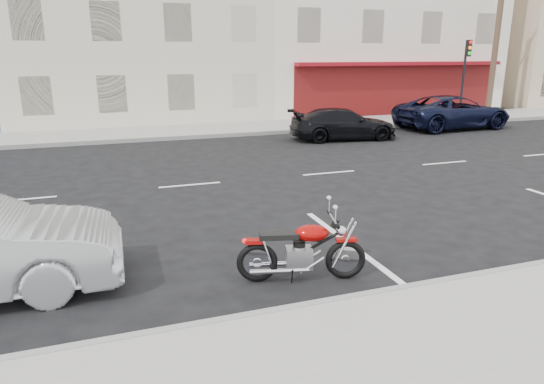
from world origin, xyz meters
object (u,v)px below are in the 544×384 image
Objects in this scene: motorcycle at (347,251)px; suv_far at (453,112)px; fire_hydrant at (434,110)px; traffic_light at (465,69)px; utility_pole at (498,24)px; car_far at (343,124)px.

motorcycle is 16.88m from suv_far.
traffic_light is at bearing -6.36° from fire_hydrant.
utility_pole is 1.68× the size of suv_far.
utility_pole reaches higher than motorcycle.
utility_pole is 6.57m from suv_far.
suv_far is at bearing -135.79° from traffic_light.
motorcycle is at bearing 133.31° from suv_far.
motorcycle is at bearing -130.79° from fire_hydrant.
fire_hydrant is at bearing 173.64° from traffic_light.
car_far is at bearing -160.85° from utility_pole.
utility_pole is 2.13× the size of car_far.
utility_pole is 2.37× the size of traffic_light.
fire_hydrant is 0.13× the size of suv_far.
traffic_light is 5.28× the size of fire_hydrant.
motorcycle is 0.36× the size of suv_far.
fire_hydrant is at bearing -56.26° from car_far.
suv_far is at bearing -73.92° from car_far.
suv_far reaches higher than car_far.
suv_far is at bearing 60.47° from motorcycle.
motorcycle reaches higher than fire_hydrant.
traffic_light is 1.98× the size of motorcycle.
suv_far reaches higher than motorcycle.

